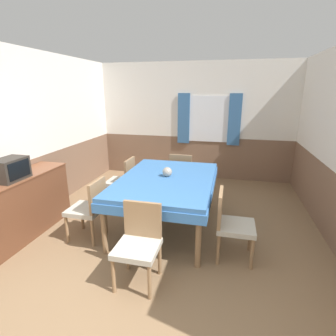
{
  "coord_description": "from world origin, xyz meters",
  "views": [
    {
      "loc": [
        0.82,
        -1.47,
        1.99
      ],
      "look_at": [
        -0.02,
        2.03,
        0.92
      ],
      "focal_mm": 28.0,
      "sensor_mm": 36.0,
      "label": 1
    }
  ],
  "objects_px": {
    "dining_table": "(167,184)",
    "tv": "(10,169)",
    "sideboard": "(22,206)",
    "vase": "(167,172)",
    "chair_head_window": "(182,173)",
    "chair_left_far": "(123,180)",
    "chair_left_near": "(90,207)",
    "chair_head_near": "(139,241)",
    "chair_right_near": "(231,222)"
  },
  "relations": [
    {
      "from": "sideboard",
      "to": "chair_right_near",
      "type": "bearing_deg",
      "value": 2.96
    },
    {
      "from": "dining_table",
      "to": "chair_right_near",
      "type": "bearing_deg",
      "value": -31.73
    },
    {
      "from": "chair_left_far",
      "to": "tv",
      "type": "relative_size",
      "value": 2.03
    },
    {
      "from": "chair_left_far",
      "to": "tv",
      "type": "xyz_separation_m",
      "value": [
        -0.93,
        -1.42,
        0.55
      ]
    },
    {
      "from": "sideboard",
      "to": "tv",
      "type": "xyz_separation_m",
      "value": [
        0.04,
        -0.12,
        0.57
      ]
    },
    {
      "from": "chair_right_near",
      "to": "sideboard",
      "type": "bearing_deg",
      "value": -87.04
    },
    {
      "from": "chair_head_near",
      "to": "sideboard",
      "type": "height_order",
      "value": "sideboard"
    },
    {
      "from": "chair_head_window",
      "to": "tv",
      "type": "xyz_separation_m",
      "value": [
        -1.86,
        -2.07,
        0.55
      ]
    },
    {
      "from": "sideboard",
      "to": "tv",
      "type": "height_order",
      "value": "tv"
    },
    {
      "from": "dining_table",
      "to": "chair_right_near",
      "type": "relative_size",
      "value": 2.26
    },
    {
      "from": "chair_left_near",
      "to": "tv",
      "type": "height_order",
      "value": "tv"
    },
    {
      "from": "chair_right_near",
      "to": "chair_head_window",
      "type": "distance_m",
      "value": 2.03
    },
    {
      "from": "sideboard",
      "to": "vase",
      "type": "distance_m",
      "value": 2.1
    },
    {
      "from": "dining_table",
      "to": "chair_left_far",
      "type": "distance_m",
      "value": 1.12
    },
    {
      "from": "chair_left_near",
      "to": "tv",
      "type": "bearing_deg",
      "value": 105.99
    },
    {
      "from": "chair_left_near",
      "to": "vase",
      "type": "xyz_separation_m",
      "value": [
        0.93,
        0.65,
        0.37
      ]
    },
    {
      "from": "dining_table",
      "to": "tv",
      "type": "height_order",
      "value": "tv"
    },
    {
      "from": "chair_head_near",
      "to": "chair_head_window",
      "type": "xyz_separation_m",
      "value": [
        0.0,
        2.44,
        0.0
      ]
    },
    {
      "from": "tv",
      "to": "chair_head_window",
      "type": "bearing_deg",
      "value": 47.95
    },
    {
      "from": "dining_table",
      "to": "chair_head_near",
      "type": "height_order",
      "value": "chair_head_near"
    },
    {
      "from": "chair_left_near",
      "to": "sideboard",
      "type": "xyz_separation_m",
      "value": [
        -0.97,
        -0.15,
        -0.02
      ]
    },
    {
      "from": "chair_right_near",
      "to": "chair_head_window",
      "type": "bearing_deg",
      "value": -152.53
    },
    {
      "from": "chair_left_near",
      "to": "sideboard",
      "type": "distance_m",
      "value": 0.98
    },
    {
      "from": "chair_head_near",
      "to": "vase",
      "type": "relative_size",
      "value": 6.11
    },
    {
      "from": "chair_right_near",
      "to": "chair_head_near",
      "type": "bearing_deg",
      "value": -55.54
    },
    {
      "from": "chair_left_near",
      "to": "vase",
      "type": "bearing_deg",
      "value": -55.22
    },
    {
      "from": "chair_head_near",
      "to": "dining_table",
      "type": "bearing_deg",
      "value": -90.0
    },
    {
      "from": "chair_head_window",
      "to": "sideboard",
      "type": "bearing_deg",
      "value": -134.37
    },
    {
      "from": "chair_head_window",
      "to": "sideboard",
      "type": "height_order",
      "value": "sideboard"
    },
    {
      "from": "chair_head_near",
      "to": "chair_left_near",
      "type": "xyz_separation_m",
      "value": [
        -0.94,
        0.64,
        0.0
      ]
    },
    {
      "from": "chair_head_near",
      "to": "chair_left_far",
      "type": "bearing_deg",
      "value": -62.53
    },
    {
      "from": "chair_left_far",
      "to": "chair_left_near",
      "type": "distance_m",
      "value": 1.16
    },
    {
      "from": "chair_head_near",
      "to": "chair_left_far",
      "type": "height_order",
      "value": "same"
    },
    {
      "from": "tv",
      "to": "dining_table",
      "type": "bearing_deg",
      "value": 24.39
    },
    {
      "from": "chair_left_far",
      "to": "sideboard",
      "type": "height_order",
      "value": "sideboard"
    },
    {
      "from": "chair_left_near",
      "to": "sideboard",
      "type": "relative_size",
      "value": 0.55
    },
    {
      "from": "dining_table",
      "to": "chair_head_window",
      "type": "xyz_separation_m",
      "value": [
        -0.0,
        1.22,
        -0.2
      ]
    },
    {
      "from": "chair_left_far",
      "to": "vase",
      "type": "distance_m",
      "value": 1.12
    },
    {
      "from": "chair_left_far",
      "to": "sideboard",
      "type": "relative_size",
      "value": 0.55
    },
    {
      "from": "chair_left_far",
      "to": "chair_left_near",
      "type": "bearing_deg",
      "value": -180.0
    },
    {
      "from": "dining_table",
      "to": "chair_head_window",
      "type": "height_order",
      "value": "chair_head_window"
    },
    {
      "from": "chair_left_near",
      "to": "vase",
      "type": "height_order",
      "value": "vase"
    },
    {
      "from": "chair_left_far",
      "to": "sideboard",
      "type": "distance_m",
      "value": 1.63
    },
    {
      "from": "tv",
      "to": "chair_right_near",
      "type": "bearing_deg",
      "value": 5.42
    },
    {
      "from": "chair_left_far",
      "to": "chair_head_window",
      "type": "height_order",
      "value": "same"
    },
    {
      "from": "chair_head_window",
      "to": "chair_left_far",
      "type": "bearing_deg",
      "value": -145.54
    },
    {
      "from": "chair_left_far",
      "to": "chair_right_near",
      "type": "relative_size",
      "value": 1.0
    },
    {
      "from": "dining_table",
      "to": "chair_left_near",
      "type": "xyz_separation_m",
      "value": [
        -0.94,
        -0.58,
        -0.2
      ]
    },
    {
      "from": "vase",
      "to": "sideboard",
      "type": "bearing_deg",
      "value": -157.33
    },
    {
      "from": "dining_table",
      "to": "chair_left_near",
      "type": "distance_m",
      "value": 1.12
    }
  ]
}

